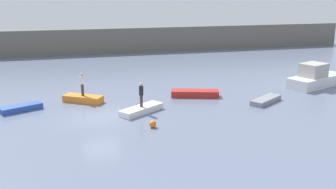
{
  "coord_description": "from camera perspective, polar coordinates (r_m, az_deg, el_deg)",
  "views": [
    {
      "loc": [
        -1.86,
        -26.22,
        8.71
      ],
      "look_at": [
        5.3,
        1.17,
        0.96
      ],
      "focal_mm": 41.17,
      "sensor_mm": 36.0,
      "label": 1
    }
  ],
  "objects": [
    {
      "name": "ground_plane",
      "position": [
        27.69,
        -10.06,
        -3.26
      ],
      "size": [
        120.0,
        120.0,
        0.0
      ],
      "primitive_type": "plane",
      "color": "slate"
    },
    {
      "name": "embankment_wall",
      "position": [
        54.66,
        -12.68,
        7.62
      ],
      "size": [
        80.0,
        1.2,
        3.47
      ],
      "primitive_type": "cube",
      "color": "#666056",
      "rests_on": "ground_plane"
    },
    {
      "name": "motorboat",
      "position": [
        38.13,
        20.98,
        2.3
      ],
      "size": [
        6.54,
        4.38,
        2.21
      ],
      "color": "white",
      "rests_on": "ground_plane"
    },
    {
      "name": "rowboat_blue",
      "position": [
        30.55,
        -20.92,
        -1.87
      ],
      "size": [
        3.14,
        2.19,
        0.43
      ],
      "primitive_type": "cube",
      "rotation": [
        0.0,
        0.0,
        0.44
      ],
      "color": "#2B4CAD",
      "rests_on": "ground_plane"
    },
    {
      "name": "rowboat_orange",
      "position": [
        31.45,
        -12.46,
        -0.62
      ],
      "size": [
        3.25,
        2.64,
        0.54
      ],
      "primitive_type": "cube",
      "rotation": [
        0.0,
        0.0,
        -0.58
      ],
      "color": "orange",
      "rests_on": "ground_plane"
    },
    {
      "name": "rowboat_white",
      "position": [
        28.18,
        -3.95,
        -2.25
      ],
      "size": [
        3.58,
        2.96,
        0.45
      ],
      "primitive_type": "cube",
      "rotation": [
        0.0,
        0.0,
        0.61
      ],
      "color": "white",
      "rests_on": "ground_plane"
    },
    {
      "name": "rowboat_red",
      "position": [
        32.38,
        4.0,
        0.17
      ],
      "size": [
        4.13,
        2.28,
        0.54
      ],
      "primitive_type": "cube",
      "rotation": [
        0.0,
        0.0,
        -0.3
      ],
      "color": "red",
      "rests_on": "ground_plane"
    },
    {
      "name": "rowboat_grey",
      "position": [
        31.58,
        14.28,
        -0.81
      ],
      "size": [
        3.29,
        2.65,
        0.38
      ],
      "primitive_type": "cube",
      "rotation": [
        0.0,
        0.0,
        0.58
      ],
      "color": "gray",
      "rests_on": "ground_plane"
    },
    {
      "name": "person_dark_shirt",
      "position": [
        27.83,
        -3.99,
        0.17
      ],
      "size": [
        0.32,
        0.32,
        1.8
      ],
      "color": "#38332D",
      "rests_on": "rowboat_white"
    },
    {
      "name": "person_white_shirt",
      "position": [
        31.13,
        -12.6,
        1.68
      ],
      "size": [
        0.32,
        0.32,
        1.83
      ],
      "color": "#38332D",
      "rests_on": "rowboat_orange"
    },
    {
      "name": "mooring_buoy",
      "position": [
        25.14,
        -2.27,
        -4.39
      ],
      "size": [
        0.47,
        0.47,
        0.47
      ],
      "primitive_type": "sphere",
      "color": "orange",
      "rests_on": "ground_plane"
    }
  ]
}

